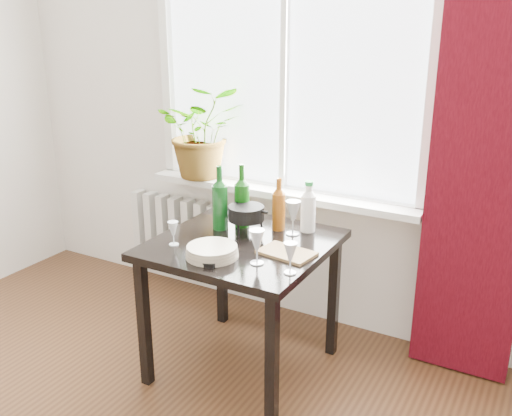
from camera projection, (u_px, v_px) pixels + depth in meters
The scene contains 19 objects.
window at pixel (286, 57), 3.21m from camera, with size 1.72×0.08×1.62m.
windowsill at pixel (279, 192), 3.40m from camera, with size 1.72×0.20×0.04m.
curtain at pixel (488, 132), 2.70m from camera, with size 0.50×0.12×2.56m.
radiator at pixel (183, 237), 3.91m from camera, with size 0.80×0.10×0.55m.
table at pixel (243, 258), 2.91m from camera, with size 0.85×0.85×0.74m.
potted_plant at pixel (203, 131), 3.55m from camera, with size 0.53×0.46×0.58m, color #2F7E21.
wine_bottle_left at pixel (220, 197), 2.99m from camera, with size 0.08×0.08×0.35m, color #0C4113, non-canonical shape.
wine_bottle_right at pixel (242, 195), 3.03m from camera, with size 0.08×0.08×0.35m, color #0E430D, non-canonical shape.
bottle_amber at pixel (279, 203), 2.99m from camera, with size 0.07×0.07×0.29m, color brown, non-canonical shape.
cleaning_bottle at pixel (308, 206), 2.97m from camera, with size 0.08×0.08×0.27m, color white, non-canonical shape.
wineglass_front_right at pixel (257, 247), 2.59m from camera, with size 0.07×0.07×0.17m, color silver, non-canonical shape.
wineglass_far_right at pixel (290, 258), 2.50m from camera, with size 0.06×0.06×0.15m, color silver, non-canonical shape.
wineglass_back_center at pixel (293, 217), 2.94m from camera, with size 0.08×0.08×0.19m, color #AFB6BC, non-canonical shape.
wineglass_back_left at pixel (241, 199), 3.25m from camera, with size 0.07×0.07×0.17m, color white, non-canonical shape.
wineglass_front_left at pixel (173, 233), 2.81m from camera, with size 0.05×0.05×0.13m, color white, non-canonical shape.
plate_stack at pixel (212, 251), 2.69m from camera, with size 0.25×0.25×0.05m, color #BAB09B.
fondue_pot at pixel (246, 219), 2.97m from camera, with size 0.22×0.19×0.15m, color black, non-canonical shape.
tv_remote at pixel (217, 259), 2.65m from camera, with size 0.05×0.18×0.02m, color black.
cutting_board at pixel (287, 253), 2.72m from camera, with size 0.26×0.17×0.01m, color olive.
Camera 1 is at (1.47, -0.75, 1.82)m, focal length 40.00 mm.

